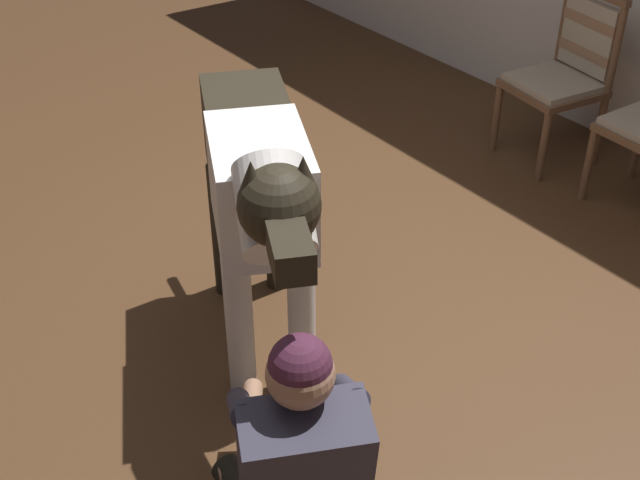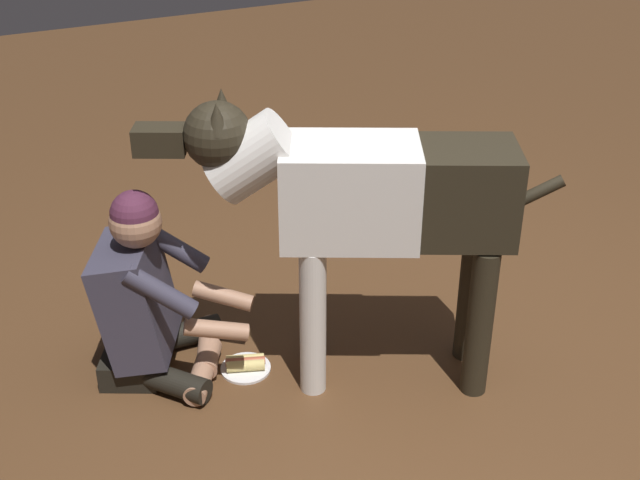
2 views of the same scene
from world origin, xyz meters
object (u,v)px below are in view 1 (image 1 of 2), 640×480
dining_chair_left_of_pair (568,69)px  large_dog (259,190)px  person_sitting_on_floor (301,457)px  hot_dog_on_plate (285,435)px

dining_chair_left_of_pair → large_dog: bearing=-79.8°
person_sitting_on_floor → hot_dog_on_plate: bearing=153.7°
person_sitting_on_floor → dining_chair_left_of_pair: bearing=113.9°
large_dog → hot_dog_on_plate: large_dog is taller
dining_chair_left_of_pair → large_dog: large_dog is taller
large_dog → hot_dog_on_plate: size_ratio=6.88×
large_dog → person_sitting_on_floor: bearing=-26.3°
person_sitting_on_floor → hot_dog_on_plate: 0.51m
hot_dog_on_plate → person_sitting_on_floor: bearing=-26.3°
dining_chair_left_of_pair → hot_dog_on_plate: bearing=-71.4°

